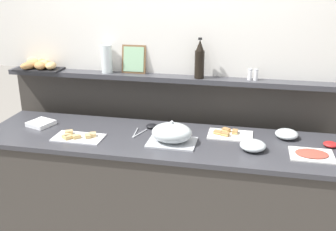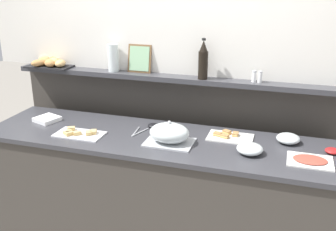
% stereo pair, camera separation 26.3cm
% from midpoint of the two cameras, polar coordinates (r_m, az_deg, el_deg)
% --- Properties ---
extents(ground_plane, '(12.00, 12.00, 0.00)m').
position_cam_midpoint_polar(ground_plane, '(3.82, -1.36, -12.55)').
color(ground_plane, gray).
extents(buffet_counter, '(2.60, 0.70, 0.92)m').
position_cam_midpoint_polar(buffet_counter, '(3.08, -4.04, -11.15)').
color(buffet_counter, '#3D3833').
rests_on(buffet_counter, ground_plane).
extents(back_ledge_unit, '(2.79, 0.22, 1.27)m').
position_cam_midpoint_polar(back_ledge_unit, '(3.44, -1.73, -3.75)').
color(back_ledge_unit, '#3D3833').
rests_on(back_ledge_unit, ground_plane).
extents(sandwich_platter_rear, '(0.36, 0.20, 0.04)m').
position_cam_midpoint_polar(sandwich_platter_rear, '(2.96, -15.45, -3.06)').
color(sandwich_platter_rear, silver).
rests_on(sandwich_platter_rear, buffet_counter).
extents(sandwich_platter_side, '(0.33, 0.21, 0.04)m').
position_cam_midpoint_polar(sandwich_platter_side, '(2.92, 6.33, -2.77)').
color(sandwich_platter_side, white).
rests_on(sandwich_platter_side, buffet_counter).
extents(cold_cuts_platter, '(0.28, 0.22, 0.02)m').
position_cam_midpoint_polar(cold_cuts_platter, '(2.71, 17.56, -5.46)').
color(cold_cuts_platter, white).
rests_on(cold_cuts_platter, buffet_counter).
extents(serving_cloche, '(0.34, 0.24, 0.17)m').
position_cam_midpoint_polar(serving_cloche, '(2.75, -2.18, -2.69)').
color(serving_cloche, '#B7BABF').
rests_on(serving_cloche, buffet_counter).
extents(glass_bowl_large, '(0.17, 0.17, 0.07)m').
position_cam_midpoint_polar(glass_bowl_large, '(2.94, 14.41, -2.71)').
color(glass_bowl_large, silver).
rests_on(glass_bowl_large, buffet_counter).
extents(glass_bowl_medium, '(0.18, 0.18, 0.07)m').
position_cam_midpoint_polar(glass_bowl_medium, '(2.69, 9.49, -4.43)').
color(glass_bowl_medium, silver).
rests_on(glass_bowl_medium, buffet_counter).
extents(condiment_bowl_red, '(0.10, 0.10, 0.03)m').
position_cam_midpoint_polar(condiment_bowl_red, '(2.89, 20.14, -4.00)').
color(condiment_bowl_red, red).
rests_on(condiment_bowl_red, buffet_counter).
extents(condiment_bowl_teal, '(0.09, 0.09, 0.03)m').
position_cam_midpoint_polar(condiment_bowl_teal, '(3.05, -4.83, -1.58)').
color(condiment_bowl_teal, black).
rests_on(condiment_bowl_teal, buffet_counter).
extents(serving_tongs, '(0.08, 0.19, 0.01)m').
position_cam_midpoint_polar(serving_tongs, '(2.96, -7.02, -2.63)').
color(serving_tongs, '#B7BABF').
rests_on(serving_tongs, buffet_counter).
extents(napkin_stack, '(0.22, 0.22, 0.03)m').
position_cam_midpoint_polar(napkin_stack, '(3.30, -20.16, -1.12)').
color(napkin_stack, white).
rests_on(napkin_stack, buffet_counter).
extents(wine_bottle_dark, '(0.08, 0.08, 0.32)m').
position_cam_midpoint_polar(wine_bottle_dark, '(3.07, 2.13, 7.99)').
color(wine_bottle_dark, black).
rests_on(wine_bottle_dark, back_ledge_unit).
extents(salt_shaker, '(0.03, 0.03, 0.09)m').
position_cam_midpoint_polar(salt_shaker, '(3.07, 9.42, 5.86)').
color(salt_shaker, white).
rests_on(salt_shaker, back_ledge_unit).
extents(pepper_shaker, '(0.03, 0.03, 0.09)m').
position_cam_midpoint_polar(pepper_shaker, '(3.07, 10.24, 5.81)').
color(pepper_shaker, white).
rests_on(pepper_shaker, back_ledge_unit).
extents(bread_basket, '(0.40, 0.31, 0.08)m').
position_cam_midpoint_polar(bread_basket, '(3.60, -20.16, 6.90)').
color(bread_basket, black).
rests_on(bread_basket, back_ledge_unit).
extents(framed_picture, '(0.20, 0.06, 0.23)m').
position_cam_midpoint_polar(framed_picture, '(3.27, -7.32, 8.08)').
color(framed_picture, brown).
rests_on(framed_picture, back_ledge_unit).
extents(water_carafe, '(0.09, 0.09, 0.23)m').
position_cam_midpoint_polar(water_carafe, '(3.31, -11.17, 8.04)').
color(water_carafe, silver).
rests_on(water_carafe, back_ledge_unit).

